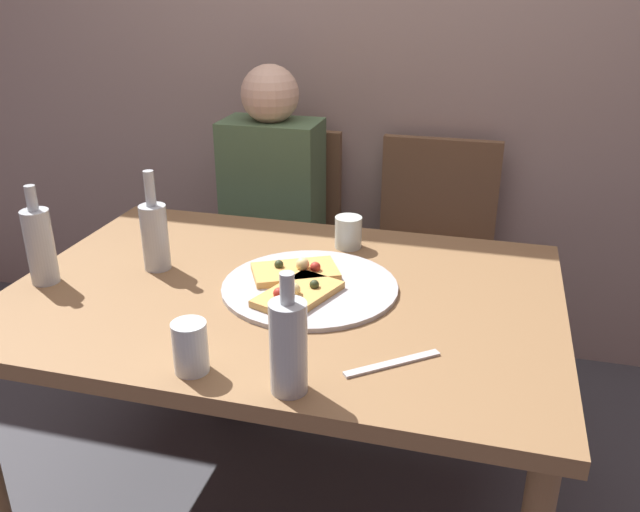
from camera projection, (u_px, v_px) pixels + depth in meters
name	position (u px, v px, depth m)	size (l,w,h in m)	color
ground_plane	(289.00, 505.00, 1.98)	(8.00, 8.00, 0.00)	#424247
back_wall	(374.00, 20.00, 2.46)	(6.00, 0.10, 2.60)	gray
dining_table	(284.00, 316.00, 1.72)	(1.39, 0.96, 0.72)	olive
pizza_tray	(310.00, 287.00, 1.69)	(0.45, 0.45, 0.01)	#ADADB2
pizza_slice_last	(297.00, 294.00, 1.61)	(0.20, 0.25, 0.05)	tan
pizza_slice_extra	(296.00, 271.00, 1.74)	(0.26, 0.22, 0.05)	tan
wine_bottle	(288.00, 345.00, 1.25)	(0.07, 0.07, 0.25)	#B2BCC1
beer_bottle	(155.00, 234.00, 1.77)	(0.07, 0.07, 0.28)	#B2BCC1
water_bottle	(40.00, 245.00, 1.69)	(0.07, 0.07, 0.26)	#B2BCC1
tumbler_near	(348.00, 232.00, 1.93)	(0.08, 0.08, 0.09)	#B7C6BC
tumbler_far	(190.00, 347.00, 1.33)	(0.07, 0.07, 0.11)	silver
table_knife	(393.00, 363.00, 1.37)	(0.22, 0.02, 0.01)	#B7B7BC
chair_left	(279.00, 232.00, 2.63)	(0.44, 0.44, 0.90)	brown
chair_right	(433.00, 247.00, 2.48)	(0.44, 0.44, 0.90)	brown
guest_in_sweater	(265.00, 214.00, 2.44)	(0.36, 0.56, 1.17)	#4C6B47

